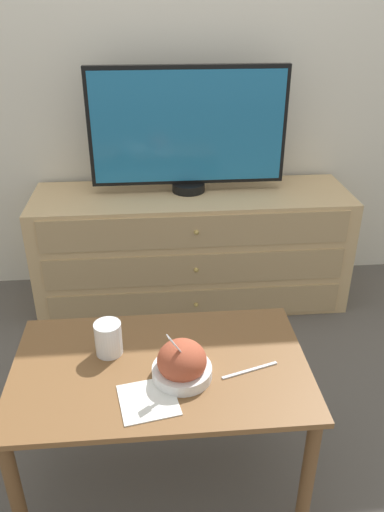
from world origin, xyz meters
TOP-DOWN VIEW (x-y plane):
  - ground_plane at (0.00, 0.00)m, footprint 12.00×12.00m
  - wall_back at (0.00, 0.03)m, footprint 12.00×0.05m
  - dresser at (0.00, -0.27)m, footprint 1.65×0.50m
  - tv at (-0.01, -0.23)m, footprint 0.98×0.17m
  - coffee_table at (-0.20, -1.43)m, footprint 0.95×0.58m
  - takeout_bowl at (-0.14, -1.49)m, footprint 0.19×0.19m
  - drink_cup at (-0.37, -1.35)m, footprint 0.09×0.09m
  - napkin at (-0.24, -1.59)m, footprint 0.19×0.19m
  - knife at (0.08, -1.49)m, footprint 0.19×0.07m

SIDE VIEW (x-z plane):
  - ground_plane at x=0.00m, z-range 0.00..0.00m
  - dresser at x=0.00m, z-range 0.00..0.63m
  - coffee_table at x=-0.20m, z-range 0.17..0.66m
  - napkin at x=-0.24m, z-range 0.49..0.49m
  - knife at x=0.08m, z-range 0.49..0.49m
  - takeout_bowl at x=-0.14m, z-range 0.45..0.63m
  - drink_cup at x=-0.37m, z-range 0.48..0.60m
  - tv at x=-0.01m, z-range 0.64..1.26m
  - wall_back at x=0.00m, z-range 0.00..2.60m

